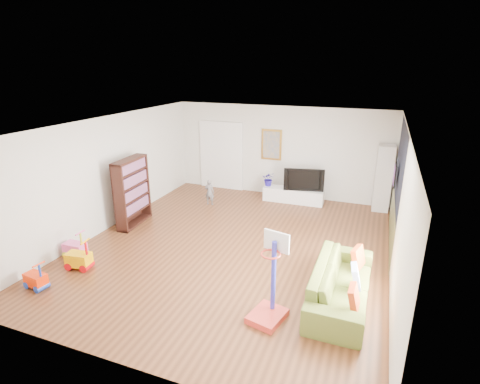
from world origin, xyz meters
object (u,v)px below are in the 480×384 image
at_px(bookshelf, 132,192).
at_px(sofa, 341,283).
at_px(media_console, 293,195).
at_px(basketball_hoop, 268,279).

height_order(bookshelf, sofa, bookshelf).
distance_m(media_console, sofa, 4.83).
bearing_deg(media_console, basketball_hoop, -82.21).
bearing_deg(bookshelf, media_console, 37.51).
relative_size(media_console, bookshelf, 1.03).
bearing_deg(sofa, media_console, 23.19).
height_order(media_console, sofa, sofa).
distance_m(media_console, basketball_hoop, 5.47).
distance_m(bookshelf, basketball_hoop, 4.87).
xyz_separation_m(media_console, bookshelf, (-3.39, -2.97, 0.64)).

